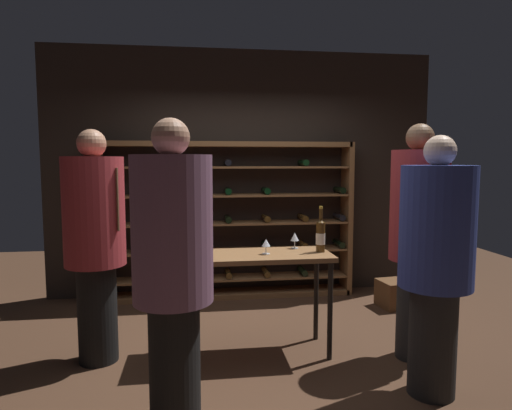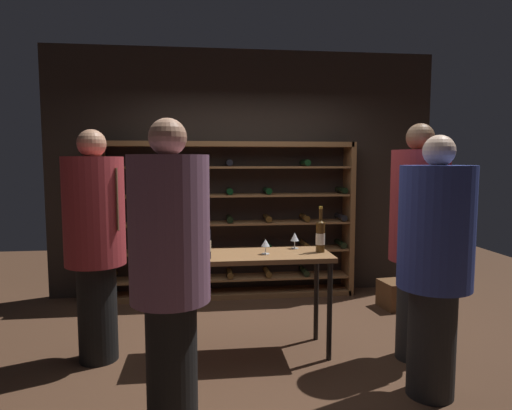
{
  "view_description": "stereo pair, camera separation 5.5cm",
  "coord_description": "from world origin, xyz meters",
  "px_view_note": "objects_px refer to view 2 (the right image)",
  "views": [
    {
      "loc": [
        -0.59,
        -3.82,
        1.65
      ],
      "look_at": [
        -0.05,
        0.16,
        1.26
      ],
      "focal_mm": 31.45,
      "sensor_mm": 36.0,
      "label": 1
    },
    {
      "loc": [
        -0.54,
        -3.83,
        1.65
      ],
      "look_at": [
        -0.05,
        0.16,
        1.26
      ],
      "focal_mm": 31.45,
      "sensor_mm": 36.0,
      "label": 2
    }
  ],
  "objects_px": {
    "person_guest_khaki": "(435,256)",
    "wine_crate": "(402,294)",
    "person_bystander_red_print": "(417,231)",
    "tasting_table": "(254,265)",
    "wine_bottle_red_label": "(202,237)",
    "person_bystander_dark_jacket": "(170,263)",
    "person_guest_plum_blouse": "(95,236)",
    "wine_glass_stemmed_center": "(266,244)",
    "wine_glass_stemmed_right": "(295,238)",
    "wine_rack": "(229,221)",
    "wine_bottle_black_capsule": "(207,243)",
    "wine_bottle_green_slim": "(320,236)"
  },
  "relations": [
    {
      "from": "wine_bottle_red_label",
      "to": "wine_glass_stemmed_center",
      "type": "relative_size",
      "value": 2.98
    },
    {
      "from": "wine_rack",
      "to": "person_bystander_dark_jacket",
      "type": "bearing_deg",
      "value": -100.84
    },
    {
      "from": "person_bystander_dark_jacket",
      "to": "wine_bottle_black_capsule",
      "type": "height_order",
      "value": "person_bystander_dark_jacket"
    },
    {
      "from": "wine_bottle_green_slim",
      "to": "person_bystander_dark_jacket",
      "type": "bearing_deg",
      "value": -139.54
    },
    {
      "from": "person_bystander_dark_jacket",
      "to": "wine_crate",
      "type": "distance_m",
      "value": 3.3
    },
    {
      "from": "person_guest_khaki",
      "to": "wine_glass_stemmed_center",
      "type": "height_order",
      "value": "person_guest_khaki"
    },
    {
      "from": "wine_rack",
      "to": "wine_glass_stemmed_center",
      "type": "bearing_deg",
      "value": -82.87
    },
    {
      "from": "wine_crate",
      "to": "wine_glass_stemmed_center",
      "type": "height_order",
      "value": "wine_glass_stemmed_center"
    },
    {
      "from": "wine_rack",
      "to": "wine_crate",
      "type": "height_order",
      "value": "wine_rack"
    },
    {
      "from": "wine_crate",
      "to": "wine_glass_stemmed_center",
      "type": "xyz_separation_m",
      "value": [
        -1.72,
        -1.04,
        0.81
      ]
    },
    {
      "from": "wine_rack",
      "to": "wine_glass_stemmed_right",
      "type": "relative_size",
      "value": 21.19
    },
    {
      "from": "person_guest_khaki",
      "to": "wine_bottle_green_slim",
      "type": "height_order",
      "value": "person_guest_khaki"
    },
    {
      "from": "person_bystander_dark_jacket",
      "to": "wine_crate",
      "type": "height_order",
      "value": "person_bystander_dark_jacket"
    },
    {
      "from": "wine_bottle_red_label",
      "to": "wine_rack",
      "type": "bearing_deg",
      "value": 78.55
    },
    {
      "from": "person_guest_plum_blouse",
      "to": "wine_bottle_green_slim",
      "type": "relative_size",
      "value": 4.8
    },
    {
      "from": "person_guest_khaki",
      "to": "person_bystander_red_print",
      "type": "bearing_deg",
      "value": -59.32
    },
    {
      "from": "person_guest_khaki",
      "to": "wine_bottle_red_label",
      "type": "height_order",
      "value": "person_guest_khaki"
    },
    {
      "from": "person_guest_khaki",
      "to": "wine_glass_stemmed_center",
      "type": "relative_size",
      "value": 14.29
    },
    {
      "from": "person_bystander_red_print",
      "to": "person_bystander_dark_jacket",
      "type": "relative_size",
      "value": 1.03
    },
    {
      "from": "person_bystander_red_print",
      "to": "person_guest_plum_blouse",
      "type": "bearing_deg",
      "value": -142.71
    },
    {
      "from": "person_guest_plum_blouse",
      "to": "person_bystander_dark_jacket",
      "type": "bearing_deg",
      "value": -1.17
    },
    {
      "from": "tasting_table",
      "to": "wine_bottle_black_capsule",
      "type": "distance_m",
      "value": 0.48
    },
    {
      "from": "person_guest_plum_blouse",
      "to": "wine_crate",
      "type": "relative_size",
      "value": 3.97
    },
    {
      "from": "person_guest_plum_blouse",
      "to": "wine_glass_stemmed_center",
      "type": "distance_m",
      "value": 1.4
    },
    {
      "from": "person_bystander_red_print",
      "to": "wine_bottle_red_label",
      "type": "bearing_deg",
      "value": -146.92
    },
    {
      "from": "person_bystander_dark_jacket",
      "to": "person_guest_plum_blouse",
      "type": "bearing_deg",
      "value": -26.42
    },
    {
      "from": "person_guest_khaki",
      "to": "wine_bottle_black_capsule",
      "type": "bearing_deg",
      "value": 21.58
    },
    {
      "from": "person_bystander_dark_jacket",
      "to": "wine_glass_stemmed_center",
      "type": "distance_m",
      "value": 1.23
    },
    {
      "from": "person_guest_plum_blouse",
      "to": "person_bystander_red_print",
      "type": "height_order",
      "value": "person_bystander_red_print"
    },
    {
      "from": "person_guest_plum_blouse",
      "to": "wine_glass_stemmed_right",
      "type": "bearing_deg",
      "value": 61.42
    },
    {
      "from": "tasting_table",
      "to": "wine_crate",
      "type": "distance_m",
      "value": 2.16
    },
    {
      "from": "tasting_table",
      "to": "wine_glass_stemmed_right",
      "type": "xyz_separation_m",
      "value": [
        0.39,
        0.18,
        0.2
      ]
    },
    {
      "from": "wine_bottle_red_label",
      "to": "wine_glass_stemmed_right",
      "type": "relative_size",
      "value": 2.66
    },
    {
      "from": "wine_bottle_black_capsule",
      "to": "wine_bottle_red_label",
      "type": "bearing_deg",
      "value": 100.55
    },
    {
      "from": "person_guest_khaki",
      "to": "wine_glass_stemmed_center",
      "type": "xyz_separation_m",
      "value": [
        -1.06,
        0.82,
        -0.04
      ]
    },
    {
      "from": "person_bystander_red_print",
      "to": "wine_bottle_black_capsule",
      "type": "xyz_separation_m",
      "value": [
        -1.72,
        0.12,
        -0.08
      ]
    },
    {
      "from": "wine_rack",
      "to": "person_guest_plum_blouse",
      "type": "bearing_deg",
      "value": -126.07
    },
    {
      "from": "wine_bottle_green_slim",
      "to": "wine_glass_stemmed_right",
      "type": "height_order",
      "value": "wine_bottle_green_slim"
    },
    {
      "from": "person_bystander_dark_jacket",
      "to": "wine_bottle_red_label",
      "type": "relative_size",
      "value": 4.99
    },
    {
      "from": "wine_glass_stemmed_center",
      "to": "wine_bottle_red_label",
      "type": "bearing_deg",
      "value": 170.42
    },
    {
      "from": "person_bystander_red_print",
      "to": "wine_glass_stemmed_center",
      "type": "bearing_deg",
      "value": -147.29
    },
    {
      "from": "person_bystander_red_print",
      "to": "tasting_table",
      "type": "bearing_deg",
      "value": -147.91
    },
    {
      "from": "wine_crate",
      "to": "wine_bottle_red_label",
      "type": "xyz_separation_m",
      "value": [
        -2.25,
        -0.95,
        0.86
      ]
    },
    {
      "from": "wine_bottle_green_slim",
      "to": "wine_glass_stemmed_right",
      "type": "bearing_deg",
      "value": 136.33
    },
    {
      "from": "tasting_table",
      "to": "wine_bottle_black_capsule",
      "type": "height_order",
      "value": "wine_bottle_black_capsule"
    },
    {
      "from": "person_guest_plum_blouse",
      "to": "wine_bottle_green_slim",
      "type": "bearing_deg",
      "value": 55.45
    },
    {
      "from": "wine_crate",
      "to": "wine_glass_stemmed_center",
      "type": "distance_m",
      "value": 2.16
    },
    {
      "from": "person_guest_khaki",
      "to": "wine_crate",
      "type": "distance_m",
      "value": 2.14
    },
    {
      "from": "person_bystander_dark_jacket",
      "to": "wine_bottle_green_slim",
      "type": "relative_size",
      "value": 4.8
    },
    {
      "from": "wine_crate",
      "to": "person_bystander_red_print",
      "type": "bearing_deg",
      "value": -111.31
    }
  ]
}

